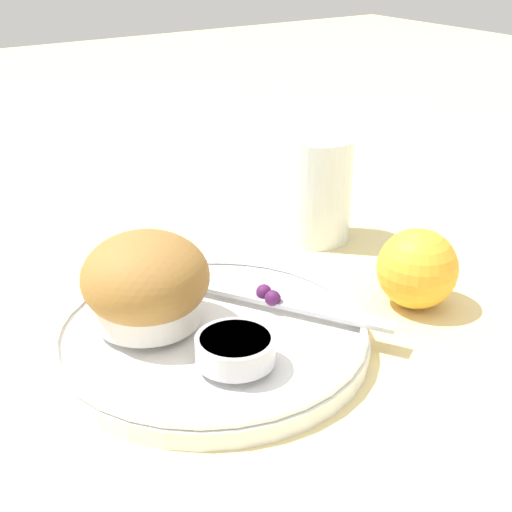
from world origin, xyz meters
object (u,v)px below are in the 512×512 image
(butter_knife, at_px, (275,301))
(juice_glass, at_px, (317,189))
(muffin, at_px, (146,283))
(orange_fruit, at_px, (417,269))

(butter_knife, relative_size, juice_glass, 1.67)
(juice_glass, bearing_deg, butter_knife, -48.92)
(muffin, height_order, juice_glass, juice_glass)
(butter_knife, bearing_deg, orange_fruit, 40.39)
(orange_fruit, bearing_deg, butter_knife, -108.26)
(butter_knife, xyz_separation_m, orange_fruit, (0.04, 0.12, 0.01))
(orange_fruit, distance_m, juice_glass, 0.16)
(muffin, relative_size, juice_glass, 0.91)
(muffin, distance_m, orange_fruit, 0.23)
(butter_knife, bearing_deg, juice_glass, 99.74)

